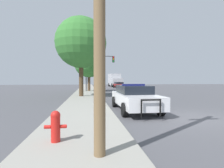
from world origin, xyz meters
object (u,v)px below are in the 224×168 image
at_px(car_background_distant, 98,83).
at_px(tree_sidewalk_near, 81,43).
at_px(car_background_oncoming, 119,85).
at_px(tree_sidewalk_mid, 89,63).
at_px(traffic_light, 98,65).
at_px(police_car, 134,97).
at_px(box_truck, 115,80).
at_px(fire_hydrant, 56,125).

relative_size(car_background_distant, tree_sidewalk_near, 0.55).
xyz_separation_m(car_background_oncoming, tree_sidewalk_near, (-7.17, -18.63, 4.77)).
bearing_deg(tree_sidewalk_mid, tree_sidewalk_near, -95.66).
bearing_deg(traffic_light, car_background_distant, 86.33).
relative_size(police_car, box_truck, 0.74).
bearing_deg(fire_hydrant, police_car, 54.81).
relative_size(police_car, car_background_distant, 1.18).
bearing_deg(fire_hydrant, box_truck, 79.00).
distance_m(car_background_oncoming, tree_sidewalk_mid, 12.74).
distance_m(fire_hydrant, tree_sidewalk_mid, 21.47).
bearing_deg(traffic_light, fire_hydrant, -96.14).
height_order(traffic_light, car_background_oncoming, traffic_light).
distance_m(car_background_distant, car_background_oncoming, 14.14).
distance_m(traffic_light, box_truck, 19.22).
height_order(traffic_light, tree_sidewalk_mid, tree_sidewalk_mid).
bearing_deg(fire_hydrant, tree_sidewalk_mid, 87.32).
relative_size(car_background_oncoming, box_truck, 0.61).
xyz_separation_m(car_background_oncoming, box_truck, (0.28, 7.69, 1.02)).
xyz_separation_m(fire_hydrant, car_background_distant, (3.82, 45.28, 0.16)).
height_order(car_background_distant, tree_sidewalk_mid, tree_sidewalk_mid).
height_order(traffic_light, box_truck, traffic_light).
height_order(police_car, tree_sidewalk_near, tree_sidewalk_near).
xyz_separation_m(car_background_distant, box_truck, (3.82, -6.01, 0.98)).
bearing_deg(tree_sidewalk_near, car_background_oncoming, 68.93).
height_order(car_background_oncoming, tree_sidewalk_mid, tree_sidewalk_mid).
bearing_deg(car_background_distant, traffic_light, -93.61).
height_order(police_car, car_background_distant, police_car).
xyz_separation_m(car_background_distant, car_background_oncoming, (3.54, -13.69, -0.03)).
height_order(fire_hydrant, tree_sidewalk_mid, tree_sidewalk_mid).
height_order(police_car, tree_sidewalk_mid, tree_sidewalk_mid).
bearing_deg(police_car, tree_sidewalk_mid, -81.65).
relative_size(traffic_light, tree_sidewalk_mid, 0.84).
bearing_deg(police_car, car_background_oncoming, -98.69).
distance_m(box_truck, tree_sidewalk_mid, 19.48).
height_order(police_car, box_truck, box_truck).
height_order(police_car, traffic_light, traffic_light).
height_order(fire_hydrant, tree_sidewalk_near, tree_sidewalk_near).
distance_m(fire_hydrant, tree_sidewalk_near, 13.85).
distance_m(police_car, traffic_light, 16.33).
relative_size(police_car, traffic_light, 0.97).
relative_size(box_truck, tree_sidewalk_mid, 1.10).
bearing_deg(fire_hydrant, traffic_light, 83.86).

